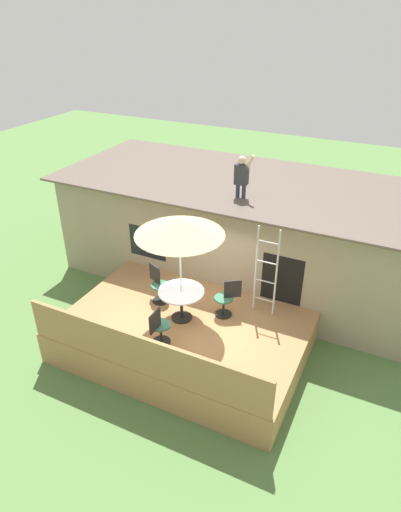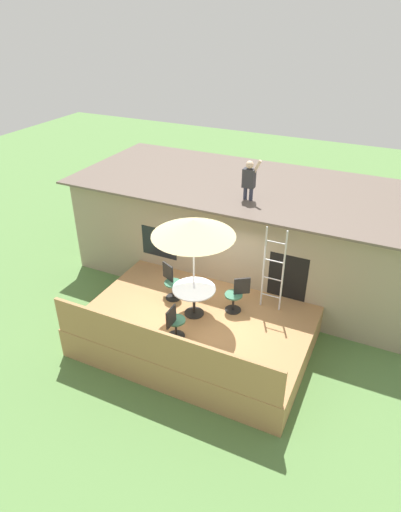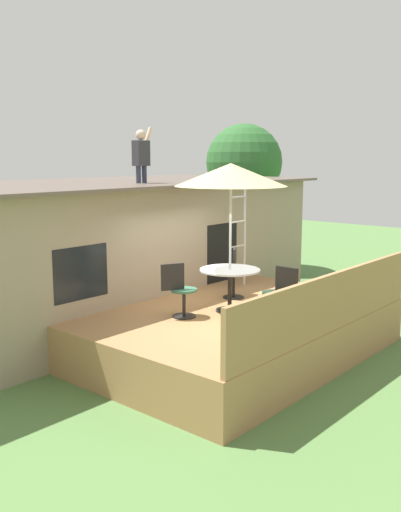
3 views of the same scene
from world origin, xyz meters
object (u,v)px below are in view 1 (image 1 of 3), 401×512
object	(u,v)px
patio_chair_right	(227,298)
patio_chair_near	(159,327)
patio_table	(181,297)
person_figure	(242,174)
step_ladder	(266,272)
patio_chair_left	(158,284)
patio_umbrella	(179,226)

from	to	relation	value
patio_chair_right	patio_chair_near	world-z (taller)	same
patio_table	patio_chair_near	distance (m)	1.02
patio_table	person_figure	world-z (taller)	person_figure
step_ladder	patio_chair_right	bearing A→B (deg)	-147.32
patio_chair_left	patio_chair_near	xyz separation A→B (m)	(0.85, -1.40, 0.00)
patio_table	patio_chair_left	world-z (taller)	patio_chair_left
patio_table	patio_chair_right	xyz separation A→B (m)	(0.87, 0.58, -0.13)
step_ladder	patio_chair_near	distance (m)	2.68
patio_umbrella	patio_chair_near	xyz separation A→B (m)	(0.00, -1.01, -1.89)
patio_chair_right	patio_chair_near	bearing A→B (deg)	27.79
patio_chair_left	patio_chair_near	world-z (taller)	same
patio_chair_left	person_figure	bearing A→B (deg)	85.56
person_figure	patio_chair_right	world-z (taller)	person_figure
patio_table	patio_chair_left	distance (m)	0.94
patio_umbrella	step_ladder	world-z (taller)	patio_umbrella
patio_chair_left	patio_chair_right	world-z (taller)	same
patio_table	person_figure	xyz separation A→B (m)	(0.36, 2.53, 2.15)
step_ladder	patio_chair_near	world-z (taller)	step_ladder
step_ladder	patio_chair_left	xyz separation A→B (m)	(-2.45, -0.65, -0.64)
patio_umbrella	person_figure	size ratio (longest dim) A/B	2.29
patio_table	patio_chair_right	size ratio (longest dim) A/B	1.13
step_ladder	patio_chair_right	xyz separation A→B (m)	(-0.73, -0.47, -0.64)
patio_umbrella	patio_chair_left	size ratio (longest dim) A/B	2.76
step_ladder	patio_chair_left	bearing A→B (deg)	-165.05
patio_table	step_ladder	bearing A→B (deg)	33.15
patio_umbrella	patio_chair_near	size ratio (longest dim) A/B	2.76
patio_umbrella	patio_chair_left	bearing A→B (deg)	155.01
patio_table	patio_chair_near	world-z (taller)	patio_chair_near
person_figure	patio_chair_right	xyz separation A→B (m)	(0.51, -1.95, -2.28)
patio_chair_right	step_ladder	bearing A→B (deg)	179.14
patio_table	patio_umbrella	world-z (taller)	patio_umbrella
patio_umbrella	patio_chair_right	distance (m)	2.16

